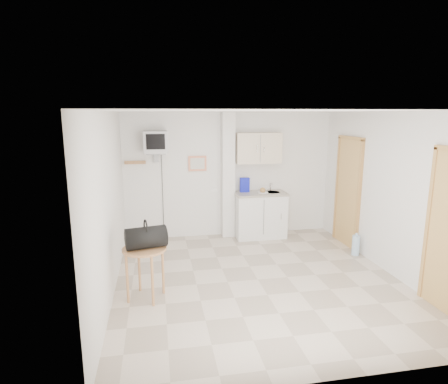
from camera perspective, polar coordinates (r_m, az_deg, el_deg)
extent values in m
plane|color=beige|center=(5.85, 5.17, -13.14)|extent=(4.50, 4.50, 0.00)
cube|color=white|center=(7.59, 0.82, 2.63)|extent=(4.20, 0.04, 2.50)
cube|color=white|center=(3.42, 15.78, -9.41)|extent=(4.20, 0.04, 2.50)
cube|color=white|center=(5.28, -17.09, -1.99)|extent=(0.04, 4.50, 2.50)
cube|color=white|center=(6.34, 24.03, -0.26)|extent=(0.04, 4.50, 2.50)
cube|color=white|center=(5.30, 5.69, 12.16)|extent=(4.20, 4.50, 0.04)
cube|color=white|center=(7.48, 0.61, 2.49)|extent=(0.25, 0.22, 2.50)
cube|color=#DF805A|center=(7.44, -4.08, 4.36)|extent=(0.36, 0.03, 0.30)
cube|color=silver|center=(7.42, -4.06, 4.34)|extent=(0.28, 0.01, 0.22)
cube|color=#A67145|center=(7.39, -13.39, 4.40)|extent=(0.40, 0.05, 0.06)
cube|color=white|center=(7.58, -1.54, 0.30)|extent=(0.15, 0.02, 0.08)
cylinder|color=#A67145|center=(7.34, -14.58, 4.22)|extent=(0.02, 0.08, 0.02)
cylinder|color=#A67145|center=(7.33, -13.41, 4.27)|extent=(0.02, 0.08, 0.02)
cylinder|color=#A67145|center=(7.32, -12.23, 4.32)|extent=(0.02, 0.08, 0.02)
cube|color=#A36A39|center=(7.41, 18.32, -0.17)|extent=(0.04, 0.75, 2.00)
cube|color=brown|center=(7.41, 18.29, -0.17)|extent=(0.06, 0.87, 2.06)
cube|color=silver|center=(7.64, 5.49, -3.59)|extent=(1.00, 0.55, 0.88)
cube|color=#A09889|center=(7.53, 5.56, -0.22)|extent=(1.03, 0.58, 0.04)
cylinder|color=#B7B7BA|center=(7.60, 7.37, -0.18)|extent=(0.30, 0.30, 0.05)
cylinder|color=#B7B7BA|center=(7.71, 7.07, 0.79)|extent=(0.02, 0.02, 0.16)
cylinder|color=#B7B7BA|center=(7.64, 7.22, 1.26)|extent=(0.02, 0.13, 0.02)
cube|color=beige|center=(7.50, 5.23, 6.70)|extent=(0.90, 0.32, 0.60)
cube|color=#1118B9|center=(7.52, 3.17, 1.09)|extent=(0.19, 0.07, 0.29)
cylinder|color=white|center=(7.49, 5.91, -0.06)|extent=(0.22, 0.22, 0.01)
sphere|color=tan|center=(7.49, 5.92, 0.28)|extent=(0.11, 0.11, 0.11)
cube|color=slate|center=(7.23, -10.32, 5.81)|extent=(0.36, 0.32, 0.02)
cube|color=slate|center=(7.37, -10.31, 5.30)|extent=(0.10, 0.06, 0.20)
cube|color=#B3B3B6|center=(7.14, -10.39, 7.51)|extent=(0.44, 0.42, 0.40)
cube|color=black|center=(6.92, -10.39, 7.55)|extent=(0.34, 0.02, 0.28)
cylinder|color=black|center=(7.50, -9.32, -0.63)|extent=(0.01, 0.01, 1.73)
cylinder|color=#A67145|center=(5.13, -12.03, -8.48)|extent=(0.58, 0.58, 0.03)
cylinder|color=#A67145|center=(5.35, -9.28, -11.67)|extent=(0.04, 0.04, 0.69)
cylinder|color=#A67145|center=(5.49, -12.79, -11.20)|extent=(0.04, 0.04, 0.69)
cylinder|color=#A67145|center=(5.20, -14.53, -12.63)|extent=(0.04, 0.04, 0.69)
cylinder|color=#A67145|center=(5.05, -10.84, -13.20)|extent=(0.04, 0.04, 0.69)
cylinder|color=black|center=(5.07, -11.79, -6.81)|extent=(0.58, 0.40, 0.29)
torus|color=black|center=(5.03, -11.85, -5.35)|extent=(0.07, 0.22, 0.22)
cylinder|color=#A0C5E0|center=(7.10, 19.44, -7.66)|extent=(0.13, 0.13, 0.36)
cylinder|color=#A0C5E0|center=(7.03, 19.55, -6.11)|extent=(0.04, 0.04, 0.04)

